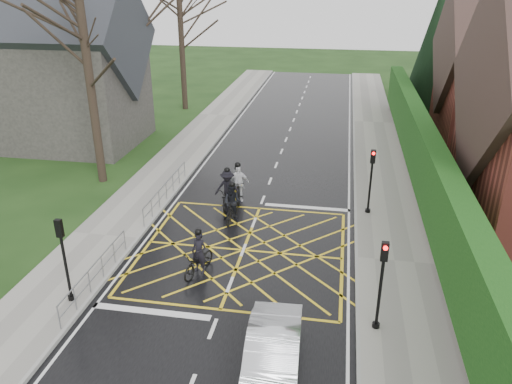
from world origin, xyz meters
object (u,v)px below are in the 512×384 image
(cyclist_front, at_px, (238,187))
(car, at_px, (272,357))
(cyclist_mid, at_px, (227,192))
(cyclist_lead, at_px, (237,187))
(cyclist_rear, at_px, (199,259))
(cyclist_back, at_px, (232,206))

(cyclist_front, xyz_separation_m, car, (3.35, -11.38, -0.05))
(cyclist_mid, height_order, cyclist_lead, cyclist_mid)
(cyclist_rear, height_order, cyclist_mid, cyclist_mid)
(cyclist_back, xyz_separation_m, cyclist_front, (-0.20, 2.15, 0.03))
(cyclist_rear, distance_m, cyclist_back, 4.47)
(car, bearing_deg, cyclist_back, 105.96)
(cyclist_back, bearing_deg, car, -68.41)
(cyclist_rear, relative_size, cyclist_mid, 0.95)
(cyclist_front, height_order, car, cyclist_front)
(cyclist_lead, xyz_separation_m, car, (3.49, -11.80, 0.12))
(cyclist_rear, xyz_separation_m, car, (3.46, -4.78, 0.10))
(cyclist_back, height_order, cyclist_mid, cyclist_mid)
(cyclist_lead, bearing_deg, cyclist_back, -91.83)
(cyclist_front, bearing_deg, cyclist_back, -100.84)
(cyclist_front, bearing_deg, cyclist_rear, -106.95)
(cyclist_rear, height_order, car, cyclist_rear)
(cyclist_mid, xyz_separation_m, cyclist_front, (0.37, 0.68, 0.02))
(cyclist_back, xyz_separation_m, cyclist_lead, (-0.34, 2.57, -0.15))
(cyclist_rear, height_order, cyclist_lead, cyclist_rear)
(cyclist_back, relative_size, car, 0.45)
(cyclist_lead, height_order, car, cyclist_lead)
(cyclist_rear, distance_m, cyclist_mid, 5.94)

